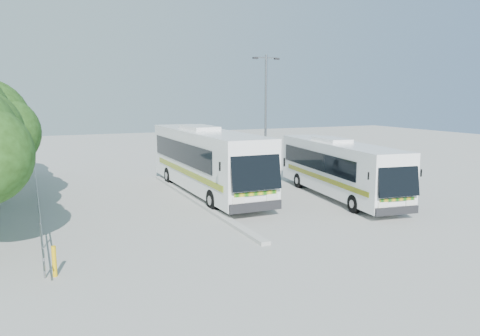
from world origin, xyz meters
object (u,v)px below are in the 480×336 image
lamppost (266,109)px  coach_main (206,159)px  coach_adjacent (339,167)px  bollard (54,261)px

lamppost → coach_main: bearing=-144.2°
coach_adjacent → lamppost: bearing=98.4°
coach_adjacent → bollard: size_ratio=11.33×
coach_main → coach_adjacent: 7.48m
coach_main → bollard: (-8.70, -9.98, -1.49)m
coach_main → lamppost: bearing=36.3°
coach_adjacent → coach_main: bearing=155.2°
coach_adjacent → bollard: 16.21m
coach_adjacent → lamppost: (-0.14, 8.56, 2.98)m
lamppost → coach_adjacent: bearing=-89.7°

